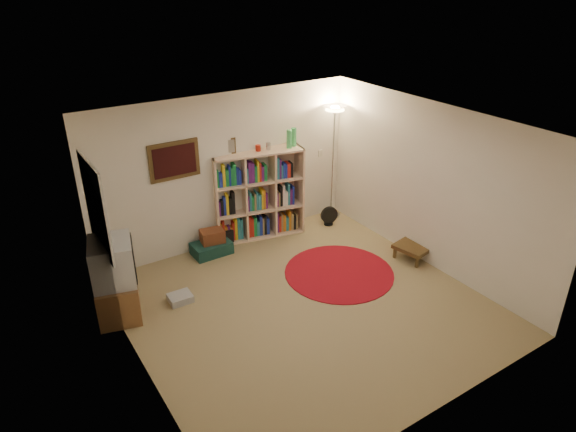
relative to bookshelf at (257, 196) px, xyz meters
The scene contains 12 objects.
room 2.25m from the bookshelf, 104.52° to the right, with size 4.54×4.54×2.54m.
bookshelf is the anchor object (origin of this frame).
floor_lamp 1.81m from the bookshelf, ahead, with size 0.52×0.52×2.07m.
floor_fan 1.42m from the bookshelf, 17.04° to the right, with size 0.31×0.20×0.35m.
tv_stand 2.83m from the bookshelf, 160.37° to the right, with size 0.69×0.86×1.09m.
dvd_box 2.30m from the bookshelf, 149.22° to the right, with size 0.32×0.27×0.11m.
suitcase 1.16m from the bookshelf, behind, with size 0.61×0.40×0.20m.
wicker_basket 1.03m from the bookshelf, behind, with size 0.40×0.32×0.21m.
duffel_bag 0.94m from the bookshelf, behind, with size 0.43×0.39×0.25m.
paper_towel 0.73m from the bookshelf, behind, with size 0.11×0.11×0.23m.
red_rug 1.94m from the bookshelf, 76.89° to the right, with size 1.65×1.65×0.01m.
side_table 2.69m from the bookshelf, 50.58° to the right, with size 0.60×0.60×0.24m.
Camera 1 is at (-3.35, -4.70, 4.20)m, focal length 32.00 mm.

